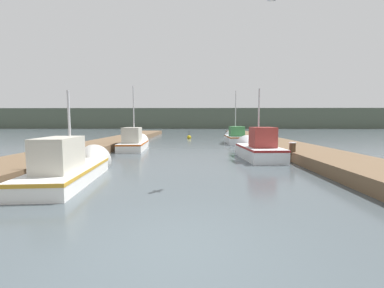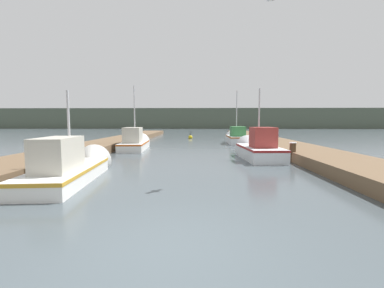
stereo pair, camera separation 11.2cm
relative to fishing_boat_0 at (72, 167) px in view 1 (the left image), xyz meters
The scene contains 13 objects.
ground_plane 6.12m from the fishing_boat_0, 51.22° to the right, with size 200.00×200.00×0.00m.
dock_left 11.55m from the fishing_boat_0, 103.20° to the left, with size 2.92×40.00×0.48m.
dock_right 15.24m from the fishing_boat_0, 47.55° to the left, with size 2.92×40.00×0.48m.
distant_shore_ridge 64.29m from the fishing_boat_0, 86.59° to the left, with size 120.00×16.00×5.20m.
fishing_boat_0 is the anchor object (origin of this frame).
fishing_boat_1 9.07m from the fishing_boat_0, 34.52° to the left, with size 1.92×4.47×4.12m.
fishing_boat_2 9.54m from the fishing_boat_0, 91.09° to the left, with size 1.90×5.04×4.91m.
fishing_boat_3 16.46m from the fishing_boat_0, 62.16° to the left, with size 1.55×4.76×5.02m.
mooring_piling_0 2.64m from the fishing_boat_0, 119.85° to the left, with size 0.27×0.27×1.35m.
mooring_piling_1 20.18m from the fishing_boat_0, 64.44° to the left, with size 0.35×0.35×1.30m.
mooring_piling_2 9.76m from the fishing_boat_0, 24.08° to the left, with size 0.34×0.34×0.96m.
mooring_piling_3 15.54m from the fishing_boat_0, 94.33° to the left, with size 0.28×0.28×0.95m.
channel_buoy 20.68m from the fishing_boat_0, 80.60° to the left, with size 0.48×0.48×0.98m.
Camera 1 is at (0.40, -3.78, 2.00)m, focal length 24.00 mm.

